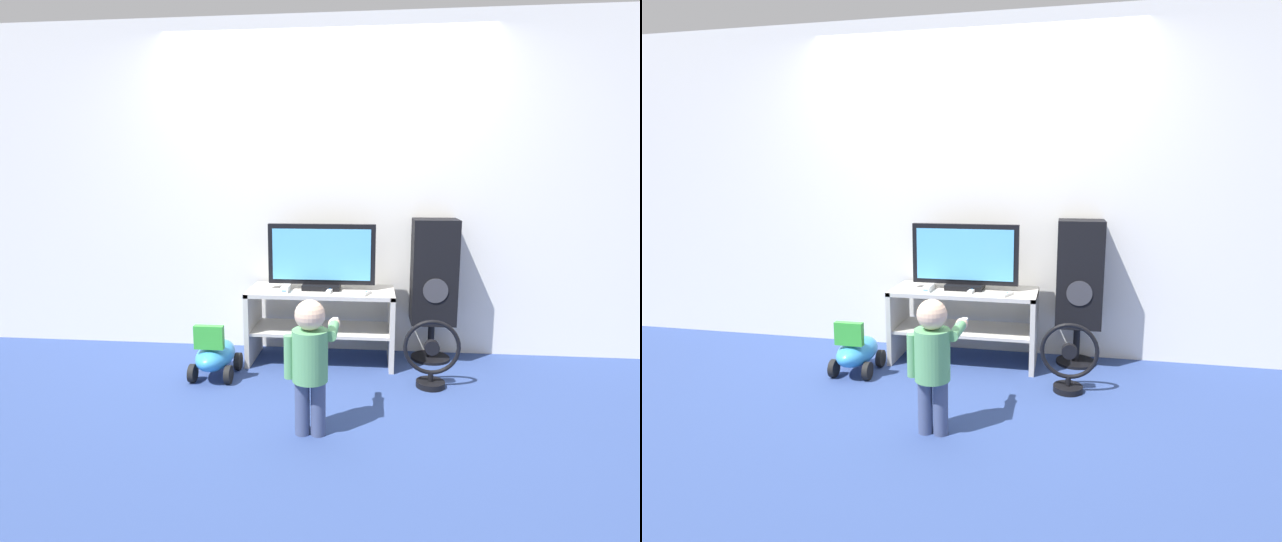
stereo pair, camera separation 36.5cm
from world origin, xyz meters
TOP-DOWN VIEW (x-y plane):
  - ground_plane at (0.00, 0.00)m, footprint 16.00×16.00m
  - wall_back at (0.00, 0.55)m, footprint 10.00×0.06m
  - tv_stand at (0.00, 0.23)m, footprint 1.10×0.47m
  - television at (0.00, 0.25)m, footprint 0.81×0.20m
  - game_console at (-0.26, 0.15)m, footprint 0.05×0.18m
  - remote_primary at (0.34, 0.09)m, footprint 0.08×0.13m
  - remote_secondary at (0.07, 0.15)m, footprint 0.05×0.13m
  - child at (0.06, -0.90)m, footprint 0.29×0.44m
  - speaker_tower at (0.85, 0.35)m, footprint 0.33×0.30m
  - floor_fan at (0.79, -0.19)m, footprint 0.38×0.19m
  - ride_on_toy at (-0.72, -0.15)m, footprint 0.29×0.47m

SIDE VIEW (x-z plane):
  - ground_plane at x=0.00m, z-range 0.00..0.00m
  - ride_on_toy at x=-0.72m, z-range -0.05..0.36m
  - floor_fan at x=0.79m, z-range -0.02..0.45m
  - tv_stand at x=0.00m, z-range 0.09..0.65m
  - child at x=0.06m, z-range 0.07..0.83m
  - remote_primary at x=0.34m, z-range 0.56..0.59m
  - remote_secondary at x=0.07m, z-range 0.56..0.59m
  - game_console at x=-0.26m, z-range 0.56..0.60m
  - speaker_tower at x=0.85m, z-range 0.13..1.22m
  - television at x=0.00m, z-range 0.56..1.05m
  - wall_back at x=0.00m, z-range 0.00..2.60m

